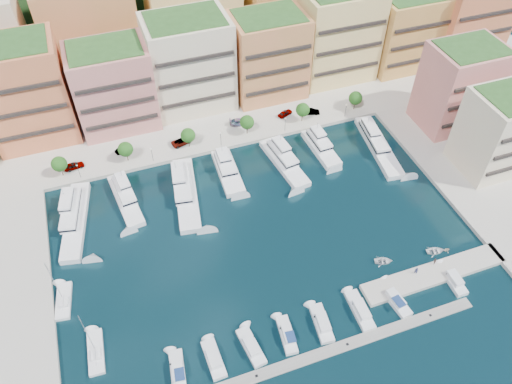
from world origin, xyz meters
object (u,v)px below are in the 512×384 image
Objects in this scene: tree_3 at (247,122)px; cruiser_1 at (178,372)px; cruiser_9 at (453,280)px; car_5 at (311,112)px; yacht_1 at (125,197)px; yacht_3 at (227,169)px; car_3 at (240,122)px; person_0 at (416,271)px; lamppost_0 at (78,169)px; cruiser_3 at (251,347)px; tree_4 at (303,110)px; lamppost_1 at (152,152)px; cruiser_4 at (287,335)px; car_1 at (123,149)px; sailboat_1 at (64,301)px; car_0 at (74,166)px; tree_0 at (59,164)px; lamppost_3 at (285,122)px; tree_5 at (356,98)px; yacht_5 at (320,146)px; lamppost_2 at (221,137)px; person_1 at (434,261)px; car_2 at (182,141)px; tree_1 at (125,149)px; cruiser_7 at (394,299)px; yacht_0 at (75,217)px; cruiser_5 at (322,323)px; tender_0 at (384,261)px; car_4 at (285,113)px; cruiser_6 at (360,311)px; yacht_2 at (185,190)px; yacht_6 at (377,143)px; sailboat_0 at (96,353)px; cruiser_2 at (214,359)px; tender_3 at (447,250)px; tender_2 at (435,251)px; yacht_4 at (283,160)px.

tree_3 is 0.69× the size of cruiser_1.
car_5 reaches higher than cruiser_9.
yacht_3 is (25.55, 0.96, 0.12)m from yacht_1.
person_0 is at bearing -148.99° from car_3.
lamppost_0 is 61.18m from cruiser_3.
tree_4 is 1.35× the size of lamppost_1.
tree_4 is at bearing 64.29° from cruiser_4.
car_1 is (-6.63, 6.15, -2.15)m from lamppost_1.
sailboat_1 reaches higher than car_0.
tree_0 is 1.17× the size of car_0.
lamppost_3 reaches higher than cruiser_3.
tree_5 is 43.12m from yacht_3.
tree_3 is 20.20m from yacht_5.
lamppost_2 is 2.23× the size of person_0.
person_1 is (68.23, -55.15, -0.01)m from car_0.
sailboat_1 is (-7.07, -34.01, -3.51)m from lamppost_0.
cruiser_9 is 1.45× the size of car_2.
cruiser_7 is (43.10, -58.12, -4.17)m from tree_1.
cruiser_3 is at bearing 163.26° from car_2.
lamppost_3 is 0.18× the size of yacht_0.
person_1 reaches higher than cruiser_7.
cruiser_9 is 1.37× the size of car_3.
tree_0 is 0.67× the size of cruiser_5.
yacht_1 is 56.59m from car_5.
person_0 reaches higher than cruiser_3.
car_4 is (-1.30, 52.98, 1.36)m from tender_0.
lamppost_3 is 57.82m from cruiser_9.
yacht_1 is (-26.87, -10.46, -2.73)m from lamppost_2.
cruiser_7 is (7.63, -0.02, 0.02)m from cruiser_6.
yacht_0 is at bearing 143.31° from cruiser_7.
yacht_2 is (23.09, -12.97, -2.62)m from lamppost_0.
person_0 is (35.69, -56.09, 0.18)m from car_2.
tree_3 is 1.35× the size of lamppost_0.
yacht_6 reaches higher than lamppost_3.
yacht_2 is 2.64× the size of cruiser_6.
sailboat_0 is at bearing 110.36° from car_4.
yacht_1 is 2.30× the size of cruiser_9.
yacht_2 is 3.05× the size of cruiser_2.
tree_5 is at bearing 41.78° from cruiser_1.
tree_4 is 6.49m from lamppost_3.
cruiser_2 is at bearing -110.15° from yacht_3.
cruiser_7 is at bearing -0.05° from cruiser_2.
cruiser_9 is at bearing -157.45° from car_5.
tender_2 is at bearing 80.40° from tender_3.
tree_4 is at bearing 13.52° from yacht_0.
sailboat_0 is at bearing -145.00° from yacht_4.
cruiser_3 is at bearing 179.88° from cruiser_4.
cruiser_3 is at bearing 169.93° from car_1.
person_1 reaches higher than cruiser_3.
sailboat_1 reaches higher than person_0.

